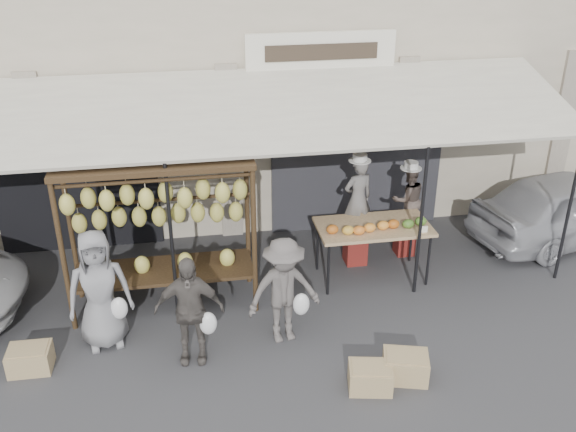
# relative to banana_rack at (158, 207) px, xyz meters

# --- Properties ---
(ground_plane) EXTENTS (90.00, 90.00, 0.00)m
(ground_plane) POSITION_rel_banana_rack_xyz_m (1.15, -1.42, -1.57)
(ground_plane) COLOR #2D2D30
(awning) EXTENTS (10.00, 2.35, 2.92)m
(awning) POSITION_rel_banana_rack_xyz_m (1.16, 0.86, 1.00)
(awning) COLOR beige
(awning) RESTS_ON ground_plane
(banana_rack) EXTENTS (2.60, 0.90, 2.24)m
(banana_rack) POSITION_rel_banana_rack_xyz_m (0.00, 0.00, 0.00)
(banana_rack) COLOR black
(banana_rack) RESTS_ON ground_plane
(produce_table) EXTENTS (1.70, 0.90, 1.04)m
(produce_table) POSITION_rel_banana_rack_xyz_m (3.12, 0.21, -0.70)
(produce_table) COLOR tan
(produce_table) RESTS_ON ground_plane
(vendor_left) EXTENTS (0.55, 0.43, 1.32)m
(vendor_left) POSITION_rel_banana_rack_xyz_m (3.01, 0.75, -0.45)
(vendor_left) COLOR slate
(vendor_left) RESTS_ON stool_left
(vendor_right) EXTENTS (0.58, 0.47, 1.14)m
(vendor_right) POSITION_rel_banana_rack_xyz_m (3.88, 0.89, -0.59)
(vendor_right) COLOR brown
(vendor_right) RESTS_ON stool_right
(customer_left) EXTENTS (0.88, 0.65, 1.65)m
(customer_left) POSITION_rel_banana_rack_xyz_m (-0.80, -0.75, -0.75)
(customer_left) COLOR gray
(customer_left) RESTS_ON ground_plane
(customer_mid) EXTENTS (0.89, 0.45, 1.47)m
(customer_mid) POSITION_rel_banana_rack_xyz_m (0.31, -1.28, -0.84)
(customer_mid) COLOR #504B46
(customer_mid) RESTS_ON ground_plane
(customer_right) EXTENTS (1.03, 0.69, 1.49)m
(customer_right) POSITION_rel_banana_rack_xyz_m (1.53, -1.07, -0.83)
(customer_right) COLOR #57524F
(customer_right) RESTS_ON ground_plane
(stool_left) EXTENTS (0.39, 0.39, 0.47)m
(stool_left) POSITION_rel_banana_rack_xyz_m (3.01, 0.75, -1.34)
(stool_left) COLOR maroon
(stool_left) RESTS_ON ground_plane
(stool_right) EXTENTS (0.34, 0.34, 0.41)m
(stool_right) POSITION_rel_banana_rack_xyz_m (3.88, 0.89, -1.37)
(stool_right) COLOR maroon
(stool_right) RESTS_ON ground_plane
(crate_near_a) EXTENTS (0.58, 0.48, 0.31)m
(crate_near_a) POSITION_rel_banana_rack_xyz_m (2.39, -2.21, -1.42)
(crate_near_a) COLOR tan
(crate_near_a) RESTS_ON ground_plane
(crate_near_b) EXTENTS (0.63, 0.54, 0.32)m
(crate_near_b) POSITION_rel_banana_rack_xyz_m (2.86, -2.10, -1.41)
(crate_near_b) COLOR tan
(crate_near_b) RESTS_ON ground_plane
(crate_far) EXTENTS (0.52, 0.40, 0.31)m
(crate_far) POSITION_rel_banana_rack_xyz_m (-1.68, -1.14, -1.42)
(crate_far) COLOR tan
(crate_far) RESTS_ON ground_plane
(sedan) EXTENTS (3.77, 2.15, 1.21)m
(sedan) POSITION_rel_banana_rack_xyz_m (6.83, 0.92, -0.97)
(sedan) COLOR #A5A6AA
(sedan) RESTS_ON ground_plane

